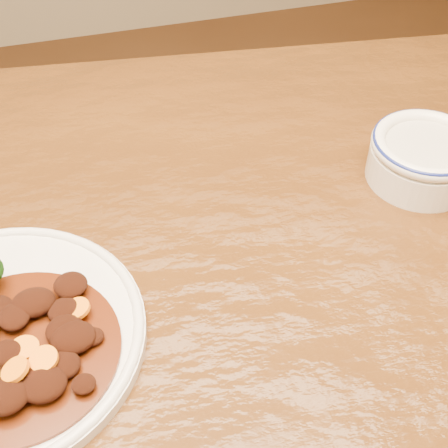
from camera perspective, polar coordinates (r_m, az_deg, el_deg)
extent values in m
cube|color=#4C2A0D|center=(0.66, -2.22, -6.09)|extent=(1.60, 1.08, 0.04)
cylinder|color=#4E1908|center=(0.60, -18.40, -11.08)|extent=(0.19, 0.19, 0.00)
ellipsoid|color=black|center=(0.62, -13.85, -5.43)|extent=(0.03, 0.03, 0.02)
ellipsoid|color=black|center=(0.57, -18.26, -13.11)|extent=(0.04, 0.03, 0.02)
ellipsoid|color=black|center=(0.61, -18.64, -8.06)|extent=(0.03, 0.03, 0.01)
ellipsoid|color=black|center=(0.57, -14.49, -12.39)|extent=(0.03, 0.03, 0.02)
ellipsoid|color=black|center=(0.61, -17.04, -6.89)|extent=(0.04, 0.03, 0.02)
ellipsoid|color=black|center=(0.56, -16.17, -13.90)|extent=(0.04, 0.04, 0.02)
ellipsoid|color=black|center=(0.59, -19.70, -11.64)|extent=(0.03, 0.02, 0.01)
ellipsoid|color=black|center=(0.58, -19.27, -11.09)|extent=(0.03, 0.03, 0.01)
ellipsoid|color=black|center=(0.58, -11.98, -10.07)|extent=(0.02, 0.02, 0.01)
ellipsoid|color=black|center=(0.60, -14.31, -7.70)|extent=(0.03, 0.03, 0.02)
ellipsoid|color=black|center=(0.55, -12.72, -14.08)|extent=(0.02, 0.02, 0.01)
ellipsoid|color=black|center=(0.59, -14.32, -9.40)|extent=(0.04, 0.03, 0.02)
ellipsoid|color=black|center=(0.56, -19.37, -14.72)|extent=(0.04, 0.03, 0.02)
ellipsoid|color=black|center=(0.58, -13.61, -10.07)|extent=(0.04, 0.03, 0.02)
ellipsoid|color=black|center=(0.61, -16.75, -7.29)|extent=(0.02, 0.02, 0.01)
cylinder|color=orange|center=(0.56, -16.14, -11.77)|extent=(0.03, 0.03, 0.01)
cylinder|color=orange|center=(0.58, -17.74, -10.72)|extent=(0.03, 0.03, 0.01)
cylinder|color=orange|center=(0.60, -13.30, -7.54)|extent=(0.03, 0.03, 0.01)
cylinder|color=orange|center=(0.56, -18.55, -12.52)|extent=(0.03, 0.04, 0.02)
cylinder|color=white|center=(0.78, 17.63, 5.25)|extent=(0.13, 0.13, 0.04)
cylinder|color=beige|center=(0.76, 18.03, 6.69)|extent=(0.10, 0.10, 0.01)
torus|color=white|center=(0.76, 18.10, 6.94)|extent=(0.13, 0.13, 0.02)
torus|color=navy|center=(0.76, 18.17, 7.19)|extent=(0.13, 0.13, 0.01)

